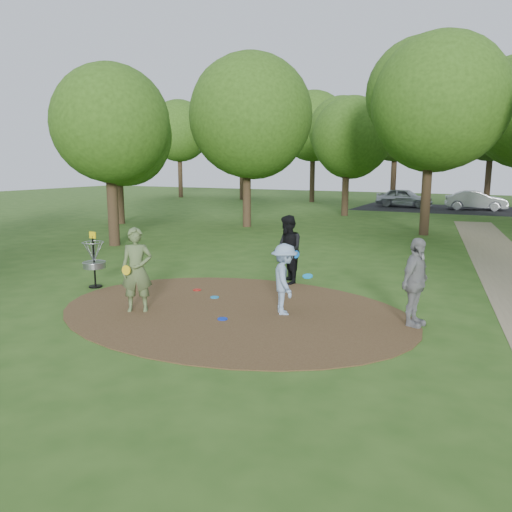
% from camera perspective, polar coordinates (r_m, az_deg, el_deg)
% --- Properties ---
extents(ground, '(100.00, 100.00, 0.00)m').
position_cam_1_polar(ground, '(11.56, -2.69, -6.34)').
color(ground, '#2D5119').
rests_on(ground, ground).
extents(dirt_clearing, '(8.40, 8.40, 0.02)m').
position_cam_1_polar(dirt_clearing, '(11.56, -2.69, -6.30)').
color(dirt_clearing, '#47301C').
rests_on(dirt_clearing, ground).
extents(parking_lot, '(14.00, 8.00, 0.01)m').
position_cam_1_polar(parking_lot, '(39.92, 21.77, 4.98)').
color(parking_lot, black).
rests_on(parking_lot, ground).
extents(player_observer_with_disc, '(0.85, 0.76, 1.94)m').
position_cam_1_polar(player_observer_with_disc, '(11.63, -13.47, -1.58)').
color(player_observer_with_disc, '#566B3E').
rests_on(player_observer_with_disc, ground).
extents(player_throwing_with_disc, '(1.21, 1.20, 1.61)m').
position_cam_1_polar(player_throwing_with_disc, '(11.16, 3.27, -2.68)').
color(player_throwing_with_disc, '#84A2C5').
rests_on(player_throwing_with_disc, ground).
extents(player_walking_with_disc, '(1.17, 1.20, 1.94)m').
position_cam_1_polar(player_walking_with_disc, '(14.01, 3.63, 0.72)').
color(player_walking_with_disc, black).
rests_on(player_walking_with_disc, ground).
extents(player_waiting_with_disc, '(0.70, 1.17, 1.87)m').
position_cam_1_polar(player_waiting_with_disc, '(10.83, 17.74, -2.90)').
color(player_waiting_with_disc, gray).
rests_on(player_waiting_with_disc, ground).
extents(disc_ground_cyan, '(0.22, 0.22, 0.02)m').
position_cam_1_polar(disc_ground_cyan, '(12.68, -4.75, -4.71)').
color(disc_ground_cyan, '#1A87D1').
rests_on(disc_ground_cyan, dirt_clearing).
extents(disc_ground_blue, '(0.22, 0.22, 0.02)m').
position_cam_1_polar(disc_ground_blue, '(10.95, -3.85, -7.18)').
color(disc_ground_blue, '#0C2ACD').
rests_on(disc_ground_blue, dirt_clearing).
extents(disc_ground_red, '(0.22, 0.22, 0.02)m').
position_cam_1_polar(disc_ground_red, '(13.45, -6.75, -3.86)').
color(disc_ground_red, red).
rests_on(disc_ground_red, dirt_clearing).
extents(car_left, '(4.37, 2.07, 1.44)m').
position_cam_1_polar(car_left, '(40.71, 16.58, 6.40)').
color(car_left, '#ADB2B5').
rests_on(car_left, ground).
extents(car_right, '(4.39, 2.00, 1.40)m').
position_cam_1_polar(car_right, '(39.83, 23.83, 5.83)').
color(car_right, '#ABAEB3').
rests_on(car_right, ground).
extents(disc_golf_basket, '(0.63, 0.63, 1.54)m').
position_cam_1_polar(disc_golf_basket, '(14.28, -18.05, 0.01)').
color(disc_golf_basket, black).
rests_on(disc_golf_basket, ground).
extents(tree_ring, '(37.83, 46.02, 9.40)m').
position_cam_1_polar(tree_ring, '(20.07, 18.39, 15.57)').
color(tree_ring, '#332316').
rests_on(tree_ring, ground).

